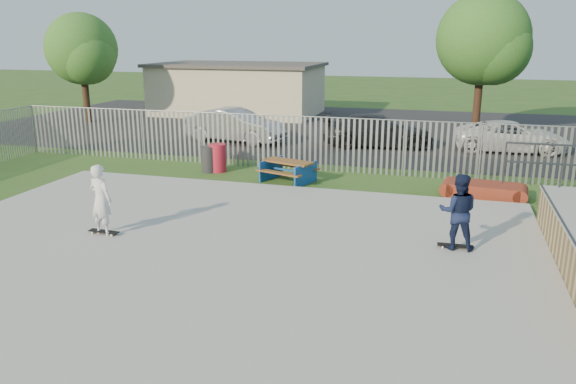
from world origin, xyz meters
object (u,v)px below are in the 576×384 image
(picnic_table, at_px, (288,171))
(tree_mid, at_px, (483,39))
(tree_left, at_px, (81,49))
(skater_white, at_px, (101,200))
(skater_navy, at_px, (458,212))
(trash_bin_grey, at_px, (209,159))
(trash_bin_red, at_px, (218,158))
(car_silver, at_px, (235,125))
(car_white, at_px, (511,136))
(funbox, at_px, (484,190))
(car_dark, at_px, (377,131))

(picnic_table, distance_m, tree_mid, 14.35)
(tree_left, bearing_deg, skater_white, -54.01)
(skater_navy, bearing_deg, picnic_table, -45.69)
(tree_mid, bearing_deg, skater_white, -116.33)
(skater_white, bearing_deg, trash_bin_grey, -73.81)
(skater_white, bearing_deg, trash_bin_red, -76.12)
(tree_left, bearing_deg, skater_navy, -36.92)
(trash_bin_red, relative_size, tree_left, 0.17)
(car_silver, bearing_deg, skater_navy, -130.32)
(picnic_table, relative_size, car_white, 0.45)
(funbox, bearing_deg, skater_white, -137.47)
(tree_mid, bearing_deg, tree_left, -174.72)
(trash_bin_grey, distance_m, skater_white, 7.39)
(car_white, bearing_deg, skater_white, 141.93)
(tree_mid, bearing_deg, picnic_table, -118.44)
(car_silver, bearing_deg, picnic_table, -135.89)
(car_dark, distance_m, skater_white, 14.75)
(trash_bin_grey, xyz_separation_m, tree_mid, (9.71, 11.44, 4.22))
(picnic_table, relative_size, car_dark, 0.43)
(picnic_table, xyz_separation_m, tree_left, (-14.99, 10.04, 3.76))
(car_silver, relative_size, tree_mid, 0.68)
(tree_left, xyz_separation_m, skater_navy, (20.52, -15.42, -3.10))
(trash_bin_grey, height_order, car_white, car_white)
(picnic_table, xyz_separation_m, trash_bin_grey, (-3.20, 0.59, 0.11))
(trash_bin_red, bearing_deg, funbox, -5.35)
(car_silver, relative_size, skater_white, 2.69)
(trash_bin_red, relative_size, skater_white, 0.59)
(trash_bin_grey, bearing_deg, car_white, 32.51)
(car_white, distance_m, skater_navy, 13.21)
(car_silver, bearing_deg, trash_bin_red, -155.36)
(car_silver, xyz_separation_m, car_white, (12.29, 1.16, -0.13))
(picnic_table, height_order, skater_white, skater_white)
(skater_white, bearing_deg, car_silver, -69.83)
(tree_left, height_order, skater_white, tree_left)
(trash_bin_grey, relative_size, car_silver, 0.20)
(trash_bin_grey, bearing_deg, car_dark, 50.82)
(picnic_table, xyz_separation_m, skater_white, (-2.78, -6.76, 0.65))
(skater_navy, bearing_deg, car_white, -101.57)
(picnic_table, distance_m, car_silver, 7.86)
(picnic_table, xyz_separation_m, funbox, (6.38, -0.15, -0.16))
(funbox, relative_size, trash_bin_red, 2.20)
(funbox, distance_m, skater_navy, 5.35)
(funbox, height_order, car_white, car_white)
(trash_bin_red, bearing_deg, skater_navy, -35.84)
(car_silver, relative_size, skater_navy, 2.69)
(trash_bin_red, height_order, skater_white, skater_white)
(car_silver, bearing_deg, funbox, -111.86)
(car_white, bearing_deg, car_silver, 93.78)
(car_white, height_order, tree_mid, tree_mid)
(picnic_table, relative_size, tree_mid, 0.30)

